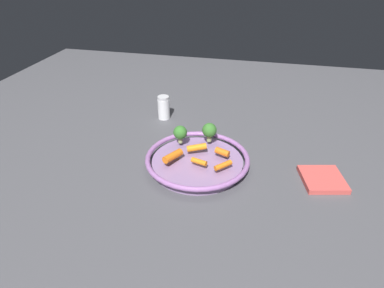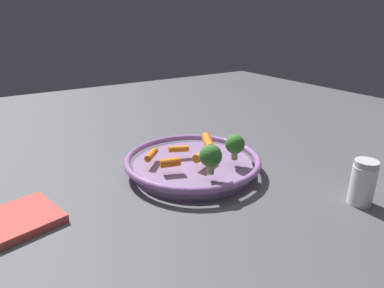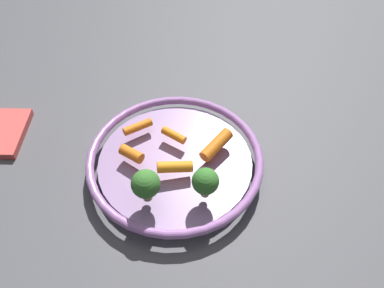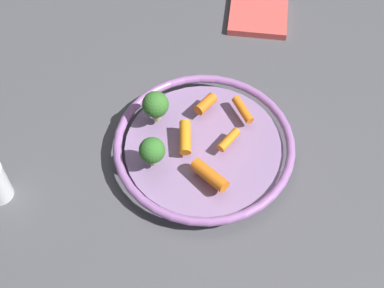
{
  "view_description": "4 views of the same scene",
  "coord_description": "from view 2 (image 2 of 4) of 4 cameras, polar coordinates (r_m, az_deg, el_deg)",
  "views": [
    {
      "loc": [
        0.16,
        -0.77,
        0.55
      ],
      "look_at": [
        -0.02,
        0.01,
        0.07
      ],
      "focal_mm": 31.26,
      "sensor_mm": 36.0,
      "label": 1
    },
    {
      "loc": [
        0.37,
        0.56,
        0.32
      ],
      "look_at": [
        0.02,
        0.02,
        0.08
      ],
      "focal_mm": 31.52,
      "sensor_mm": 36.0,
      "label": 2
    },
    {
      "loc": [
        -0.13,
        0.4,
        0.56
      ],
      "look_at": [
        -0.03,
        -0.02,
        0.06
      ],
      "focal_mm": 37.57,
      "sensor_mm": 36.0,
      "label": 3
    },
    {
      "loc": [
        -0.5,
        -0.16,
        0.79
      ],
      "look_at": [
        -0.02,
        0.01,
        0.05
      ],
      "focal_mm": 53.11,
      "sensor_mm": 36.0,
      "label": 4
    }
  ],
  "objects": [
    {
      "name": "broccoli_floret_mid",
      "position": [
        0.71,
        7.28,
        -0.1
      ],
      "size": [
        0.04,
        0.04,
        0.05
      ],
      "color": "#99A866",
      "rests_on": "serving_bowl"
    },
    {
      "name": "dish_towel",
      "position": [
        0.64,
        -26.84,
        -11.13
      ],
      "size": [
        0.13,
        0.14,
        0.01
      ],
      "primitive_type": "cube",
      "rotation": [
        0.0,
        0.0,
        0.23
      ],
      "color": "#D14C47",
      "rests_on": "ground_plane"
    },
    {
      "name": "salt_shaker",
      "position": [
        0.68,
        26.94,
        -5.85
      ],
      "size": [
        0.04,
        0.04,
        0.08
      ],
      "color": "white",
      "rests_on": "ground_plane"
    },
    {
      "name": "broccoli_floret_large",
      "position": [
        0.64,
        3.2,
        -2.11
      ],
      "size": [
        0.04,
        0.04,
        0.06
      ],
      "color": "#9AA666",
      "rests_on": "serving_bowl"
    },
    {
      "name": "baby_carrot_left",
      "position": [
        0.75,
        -2.26,
        -0.85
      ],
      "size": [
        0.05,
        0.03,
        0.02
      ],
      "primitive_type": "cylinder",
      "rotation": [
        1.54,
        0.0,
        1.24
      ],
      "color": "orange",
      "rests_on": "serving_bowl"
    },
    {
      "name": "serving_bowl",
      "position": [
        0.74,
        0.09,
        -3.31
      ],
      "size": [
        0.3,
        0.3,
        0.04
      ],
      "color": "#8E709E",
      "rests_on": "ground_plane"
    },
    {
      "name": "baby_carrot_back",
      "position": [
        0.68,
        -3.7,
        -3.16
      ],
      "size": [
        0.04,
        0.03,
        0.02
      ],
      "primitive_type": "cylinder",
      "rotation": [
        1.53,
        0.0,
        4.37
      ],
      "color": "orange",
      "rests_on": "serving_bowl"
    },
    {
      "name": "ground_plane",
      "position": [
        0.75,
        0.09,
        -4.68
      ],
      "size": [
        2.08,
        2.08,
        0.0
      ],
      "primitive_type": "plane",
      "color": "#4C4C51"
    },
    {
      "name": "baby_carrot_near_rim",
      "position": [
        0.71,
        1.97,
        -2.03
      ],
      "size": [
        0.06,
        0.04,
        0.02
      ],
      "primitive_type": "cylinder",
      "rotation": [
        1.67,
        0.0,
        5.08
      ],
      "color": "orange",
      "rests_on": "serving_bowl"
    },
    {
      "name": "baby_carrot_right",
      "position": [
        0.78,
        2.73,
        0.36
      ],
      "size": [
        0.05,
        0.07,
        0.03
      ],
      "primitive_type": "cylinder",
      "rotation": [
        1.49,
        0.0,
        5.84
      ],
      "color": "orange",
      "rests_on": "serving_bowl"
    },
    {
      "name": "baby_carrot_center",
      "position": [
        0.72,
        -6.88,
        -1.82
      ],
      "size": [
        0.05,
        0.05,
        0.02
      ],
      "primitive_type": "cylinder",
      "rotation": [
        1.6,
        0.0,
        5.51
      ],
      "color": "orange",
      "rests_on": "serving_bowl"
    }
  ]
}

